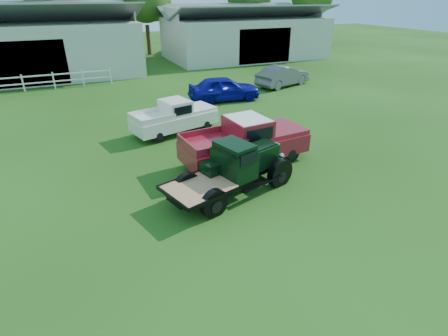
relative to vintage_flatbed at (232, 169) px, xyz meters
name	(u,v)px	position (x,y,z in m)	size (l,w,h in m)	color
ground	(234,214)	(-0.54, -1.28, -0.92)	(120.00, 120.00, 0.00)	#1C3D0F
shed_left	(21,41)	(-7.54, 24.72, 1.88)	(18.80, 10.20, 5.60)	#9A9A9A
shed_right	(245,32)	(13.46, 25.72, 1.68)	(16.80, 9.20, 5.20)	#9A9A9A
fence_rail	(7,84)	(-8.54, 18.72, -0.32)	(14.20, 0.16, 1.20)	white
tree_c	(146,12)	(4.46, 31.72, 3.58)	(5.40, 5.40, 9.00)	#163C16
tree_d	(248,5)	(17.46, 32.72, 4.08)	(6.00, 6.00, 10.00)	#163C16
tree_e	(311,7)	(25.46, 30.72, 3.83)	(5.70, 5.70, 9.50)	#163C16
vintage_flatbed	(232,169)	(0.00, 0.00, 0.00)	(4.63, 1.84, 1.84)	black
red_pickup	(245,141)	(1.48, 1.95, 0.05)	(5.31, 2.04, 1.94)	maroon
white_pickup	(174,117)	(-0.10, 6.52, -0.11)	(4.38, 1.70, 1.61)	silver
misc_car_blue	(224,88)	(4.52, 10.88, -0.14)	(1.84, 4.57, 1.56)	#0B0C8D
misc_car_grey	(283,76)	(10.16, 12.75, -0.17)	(1.59, 4.55, 1.50)	#555458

